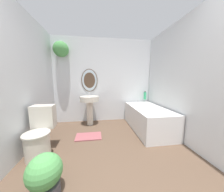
{
  "coord_description": "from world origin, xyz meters",
  "views": [
    {
      "loc": [
        -0.24,
        -0.42,
        1.21
      ],
      "look_at": [
        0.08,
        1.8,
        0.9
      ],
      "focal_mm": 18.0,
      "sensor_mm": 36.0,
      "label": 1
    }
  ],
  "objects_px": {
    "bathtub": "(148,118)",
    "potted_plant": "(45,174)",
    "pedestal_sink": "(90,104)",
    "toilet": "(40,134)",
    "shampoo_bottle": "(145,96)"
  },
  "relations": [
    {
      "from": "bathtub",
      "to": "potted_plant",
      "type": "height_order",
      "value": "bathtub"
    },
    {
      "from": "pedestal_sink",
      "to": "bathtub",
      "type": "distance_m",
      "value": 1.54
    },
    {
      "from": "toilet",
      "to": "pedestal_sink",
      "type": "distance_m",
      "value": 1.4
    },
    {
      "from": "bathtub",
      "to": "shampoo_bottle",
      "type": "xyz_separation_m",
      "value": [
        0.22,
        0.68,
        0.46
      ]
    },
    {
      "from": "toilet",
      "to": "potted_plant",
      "type": "distance_m",
      "value": 0.82
    },
    {
      "from": "toilet",
      "to": "pedestal_sink",
      "type": "bearing_deg",
      "value": 57.67
    },
    {
      "from": "pedestal_sink",
      "to": "bathtub",
      "type": "height_order",
      "value": "pedestal_sink"
    },
    {
      "from": "toilet",
      "to": "pedestal_sink",
      "type": "xyz_separation_m",
      "value": [
        0.74,
        1.16,
        0.24
      ]
    },
    {
      "from": "shampoo_bottle",
      "to": "potted_plant",
      "type": "xyz_separation_m",
      "value": [
        -2.02,
        -2.07,
        -0.51
      ]
    },
    {
      "from": "potted_plant",
      "to": "toilet",
      "type": "bearing_deg",
      "value": 116.78
    },
    {
      "from": "potted_plant",
      "to": "pedestal_sink",
      "type": "bearing_deg",
      "value": 78.99
    },
    {
      "from": "toilet",
      "to": "shampoo_bottle",
      "type": "distance_m",
      "value": 2.77
    },
    {
      "from": "toilet",
      "to": "bathtub",
      "type": "relative_size",
      "value": 0.53
    },
    {
      "from": "pedestal_sink",
      "to": "potted_plant",
      "type": "xyz_separation_m",
      "value": [
        -0.37,
        -1.89,
        -0.34
      ]
    },
    {
      "from": "pedestal_sink",
      "to": "bathtub",
      "type": "relative_size",
      "value": 0.6
    }
  ]
}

